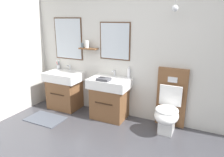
{
  "coord_description": "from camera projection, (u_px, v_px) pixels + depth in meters",
  "views": [
    {
      "loc": [
        0.91,
        -1.46,
        1.76
      ],
      "look_at": [
        -0.56,
        1.56,
        0.78
      ],
      "focal_mm": 32.96,
      "sensor_mm": 36.0,
      "label": 1
    }
  ],
  "objects": [
    {
      "name": "wall_back",
      "position": [
        150.0,
        49.0,
        3.45
      ],
      "size": [
        4.89,
        0.43,
        2.53
      ],
      "color": "beige",
      "rests_on": "ground"
    },
    {
      "name": "bath_mat",
      "position": [
        45.0,
        119.0,
        3.74
      ],
      "size": [
        0.68,
        0.44,
        0.01
      ],
      "primitive_type": "cube",
      "color": "#474C56",
      "rests_on": "ground"
    },
    {
      "name": "vanity_sink_left",
      "position": [
        65.0,
        89.0,
        4.15
      ],
      "size": [
        0.71,
        0.5,
        0.74
      ],
      "color": "brown",
      "rests_on": "ground"
    },
    {
      "name": "tap_on_left_sink",
      "position": [
        69.0,
        67.0,
        4.19
      ],
      "size": [
        0.03,
        0.13,
        0.11
      ],
      "color": "silver",
      "rests_on": "vanity_sink_left"
    },
    {
      "name": "vanity_sink_right",
      "position": [
        110.0,
        97.0,
        3.72
      ],
      "size": [
        0.71,
        0.5,
        0.74
      ],
      "color": "brown",
      "rests_on": "ground"
    },
    {
      "name": "tap_on_right_sink",
      "position": [
        114.0,
        72.0,
        3.77
      ],
      "size": [
        0.03,
        0.13,
        0.11
      ],
      "color": "silver",
      "rests_on": "vanity_sink_right"
    },
    {
      "name": "toilet",
      "position": [
        169.0,
        108.0,
        3.3
      ],
      "size": [
        0.48,
        0.63,
        1.0
      ],
      "color": "brown",
      "rests_on": "ground"
    },
    {
      "name": "toothbrush_cup",
      "position": [
        58.0,
        66.0,
        4.3
      ],
      "size": [
        0.07,
        0.07,
        0.19
      ],
      "color": "silver",
      "rests_on": "vanity_sink_left"
    },
    {
      "name": "soap_dispenser",
      "position": [
        129.0,
        73.0,
        3.64
      ],
      "size": [
        0.06,
        0.06,
        0.21
      ],
      "color": "white",
      "rests_on": "vanity_sink_right"
    },
    {
      "name": "folded_hand_towel",
      "position": [
        104.0,
        79.0,
        3.51
      ],
      "size": [
        0.22,
        0.16,
        0.04
      ],
      "primitive_type": "cube",
      "color": "#47474C",
      "rests_on": "vanity_sink_right"
    }
  ]
}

